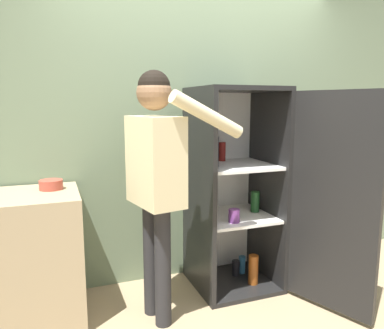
% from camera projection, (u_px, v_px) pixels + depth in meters
% --- Properties ---
extents(ground_plane, '(12.00, 12.00, 0.00)m').
position_uv_depth(ground_plane, '(249.00, 327.00, 2.57)').
color(ground_plane, tan).
extents(wall_back, '(7.00, 0.06, 2.55)m').
position_uv_depth(wall_back, '(197.00, 131.00, 3.27)').
color(wall_back, gray).
rests_on(wall_back, ground_plane).
extents(refrigerator, '(0.94, 1.26, 1.64)m').
position_uv_depth(refrigerator, '(251.00, 192.00, 3.01)').
color(refrigerator, black).
rests_on(refrigerator, ground_plane).
extents(person, '(0.74, 0.57, 1.73)m').
position_uv_depth(person, '(157.00, 166.00, 2.50)').
color(person, '#262628').
rests_on(person, ground_plane).
extents(counter, '(0.60, 0.62, 0.91)m').
position_uv_depth(counter, '(37.00, 257.00, 2.60)').
color(counter, tan).
rests_on(counter, ground_plane).
extents(bowl, '(0.16, 0.16, 0.07)m').
position_uv_depth(bowl, '(51.00, 185.00, 2.64)').
color(bowl, '#B24738').
rests_on(bowl, counter).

